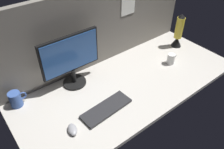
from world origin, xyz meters
TOP-DOWN VIEW (x-y plane):
  - ground_plane at (0.00, 0.00)cm, footprint 180.00×80.00cm
  - cubicle_wall_back at (0.05, 37.49)cm, footprint 180.00×5.50cm
  - monitor at (-34.75, 25.14)cm, footprint 45.78×18.00cm
  - keyboard at (-31.67, -13.03)cm, footprint 37.82×15.57cm
  - mouse at (-59.22, -14.50)cm, footprint 8.09×10.79cm
  - mug_ceramic_blue at (-78.39, 28.85)cm, footprint 12.05×8.24cm
  - mug_ceramic_white at (45.24, -3.92)cm, footprint 9.90×6.55cm
  - lava_lamp at (71.80, 12.07)cm, footprint 10.05×10.05cm

SIDE VIEW (x-z plane):
  - ground_plane at x=0.00cm, z-range -3.00..0.00cm
  - keyboard at x=-31.67cm, z-range 0.00..2.00cm
  - mouse at x=-59.22cm, z-range 0.00..3.40cm
  - mug_ceramic_white at x=45.24cm, z-range 0.03..9.36cm
  - mug_ceramic_blue at x=-78.39cm, z-range 0.03..11.43cm
  - lava_lamp at x=71.80cm, z-range -2.65..30.25cm
  - monitor at x=-34.75cm, z-range 2.54..44.24cm
  - cubicle_wall_back at x=0.05cm, z-range 0.03..65.05cm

